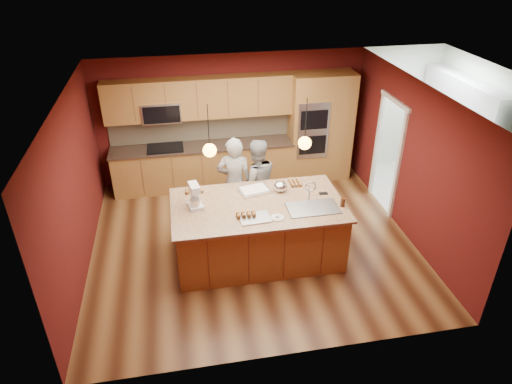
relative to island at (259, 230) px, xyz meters
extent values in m
plane|color=#452413|center=(-0.04, 0.39, -0.51)|extent=(5.50, 5.50, 0.00)
plane|color=white|center=(-0.04, 0.39, 2.19)|extent=(5.50, 5.50, 0.00)
plane|color=#4E1210|center=(-0.04, 2.89, 0.84)|extent=(5.50, 0.00, 5.50)
plane|color=#4E1210|center=(-0.04, -2.11, 0.84)|extent=(5.50, 0.00, 5.50)
plane|color=#4E1210|center=(-2.79, 0.39, 0.84)|extent=(0.00, 5.00, 5.00)
plane|color=#4E1210|center=(2.71, 0.39, 0.84)|extent=(0.00, 5.00, 5.00)
cube|color=#915F2C|center=(-0.69, 2.59, -0.06)|extent=(3.70, 0.60, 0.90)
cube|color=#32271D|center=(-0.69, 2.58, 0.40)|extent=(3.74, 0.64, 0.04)
cube|color=#C0B08D|center=(-0.69, 2.87, 0.71)|extent=(3.70, 0.03, 0.56)
cube|color=#915F2C|center=(-0.69, 2.71, 1.39)|extent=(3.70, 0.36, 0.80)
cube|color=black|center=(-1.44, 2.57, 0.43)|extent=(0.72, 0.52, 0.03)
cube|color=#ACAFB3|center=(-1.44, 2.69, 1.17)|extent=(0.76, 0.40, 0.40)
cube|color=#915F2C|center=(1.56, 2.59, 0.64)|extent=(0.80, 0.60, 2.30)
cube|color=#ACAFB3|center=(1.56, 2.29, 0.69)|extent=(0.66, 0.04, 1.20)
cube|color=#915F2C|center=(2.21, 2.59, 0.64)|extent=(0.50, 0.60, 2.30)
plane|color=silver|center=(3.61, 1.59, -0.51)|extent=(2.60, 2.60, 0.00)
plane|color=silver|center=(4.51, 1.59, 0.84)|extent=(0.00, 2.70, 2.70)
cube|color=silver|center=(4.31, 1.59, 1.44)|extent=(0.35, 2.40, 0.75)
cylinder|color=black|center=(-0.73, 0.00, 1.84)|extent=(0.01, 0.01, 0.70)
sphere|color=#FFAB34|center=(-0.73, 0.00, 1.49)|extent=(0.20, 0.20, 0.20)
cylinder|color=black|center=(0.70, 0.00, 1.84)|extent=(0.01, 0.01, 0.70)
sphere|color=#FFAB34|center=(0.70, 0.00, 1.49)|extent=(0.20, 0.20, 0.20)
cube|color=#915F2C|center=(-0.02, 0.00, -0.03)|extent=(2.63, 1.43, 0.97)
cube|color=#D5AF83|center=(-0.02, 0.00, 0.47)|extent=(2.73, 1.53, 0.04)
cube|color=#ACAFB3|center=(0.81, -0.27, 0.41)|extent=(0.79, 0.46, 0.18)
imported|color=black|center=(-0.25, 1.02, 0.35)|extent=(0.71, 0.54, 1.73)
imported|color=slate|center=(0.14, 1.02, 0.31)|extent=(0.86, 0.70, 1.66)
cube|color=silver|center=(-0.99, 0.08, 0.52)|extent=(0.26, 0.31, 0.06)
cube|color=silver|center=(-0.99, 0.20, 0.69)|extent=(0.12, 0.10, 0.27)
cube|color=silver|center=(-0.99, 0.10, 0.84)|extent=(0.19, 0.30, 0.11)
cylinder|color=silver|center=(-0.99, 0.04, 0.60)|extent=(0.16, 0.16, 0.15)
cube|color=silver|center=(0.00, 0.42, 0.51)|extent=(0.55, 0.46, 0.03)
cube|color=white|center=(0.00, 0.42, 0.53)|extent=(0.48, 0.38, 0.02)
cube|color=#ACAFB3|center=(-0.14, -0.40, 0.50)|extent=(0.48, 0.36, 0.02)
ellipsoid|color=silver|center=(0.42, 0.34, 0.58)|extent=(0.22, 0.22, 0.19)
cylinder|color=silver|center=(0.20, -0.44, 0.50)|extent=(0.20, 0.20, 0.01)
cylinder|color=#3C1B0B|center=(1.28, -0.30, 0.56)|extent=(0.07, 0.07, 0.14)
cube|color=black|center=(1.11, 0.13, 0.50)|extent=(0.15, 0.08, 0.01)
cube|color=silver|center=(4.15, 1.20, 0.01)|extent=(0.79, 0.80, 1.04)
cube|color=silver|center=(4.16, 1.89, -0.03)|extent=(0.66, 0.68, 0.97)
camera|label=1|loc=(-1.16, -6.04, 4.27)|focal=32.00mm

